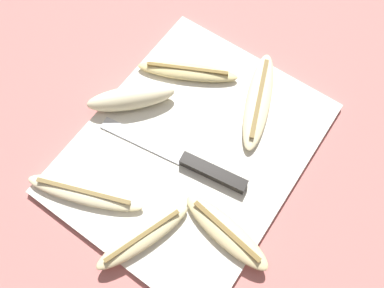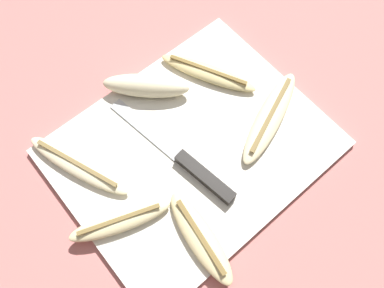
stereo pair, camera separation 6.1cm
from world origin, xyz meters
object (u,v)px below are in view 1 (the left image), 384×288
knife (199,166)px  banana_bright_far (131,98)px  banana_spotted_left (188,71)px  banana_pale_long (85,193)px  banana_cream_curved (258,100)px  banana_soft_right (143,237)px  banana_ripe_center (226,232)px

knife → banana_bright_far: (0.03, 0.16, 0.01)m
banana_spotted_left → banana_pale_long: 0.27m
banana_cream_curved → knife: bearing=173.8°
knife → banana_soft_right: bearing=170.1°
banana_ripe_center → banana_spotted_left: bearing=46.6°
banana_cream_curved → banana_ripe_center: same height
knife → banana_ripe_center: size_ratio=1.64×
banana_pale_long → banana_spotted_left: bearing=-0.6°
knife → banana_pale_long: bearing=130.8°
knife → banana_spotted_left: 0.18m
banana_pale_long → banana_bright_far: size_ratio=1.41×
knife → banana_spotted_left: (0.14, 0.12, 0.00)m
banana_ripe_center → banana_pale_long: bearing=109.4°
banana_pale_long → banana_ripe_center: (0.08, -0.21, 0.00)m
banana_pale_long → knife: bearing=-41.0°
knife → banana_bright_far: 0.17m
knife → banana_cream_curved: size_ratio=1.34×
banana_soft_right → banana_spotted_left: bearing=22.3°
banana_soft_right → banana_pale_long: 0.12m
banana_soft_right → banana_ripe_center: size_ratio=1.00×
banana_spotted_left → banana_bright_far: bearing=157.0°
knife → banana_bright_far: banana_bright_far is taller
banana_pale_long → banana_bright_far: bearing=13.6°
banana_bright_far → banana_soft_right: bearing=-137.5°
banana_cream_curved → banana_pale_long: bearing=155.1°
banana_soft_right → banana_pale_long: size_ratio=0.84×
banana_soft_right → banana_bright_far: banana_bright_far is taller
banana_ripe_center → banana_bright_far: bearing=69.5°
banana_spotted_left → banana_ripe_center: bearing=-133.4°
knife → banana_pale_long: size_ratio=1.38×
knife → banana_ripe_center: bearing=-132.5°
banana_spotted_left → banana_bright_far: banana_bright_far is taller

